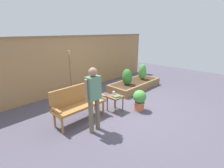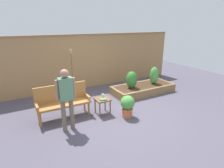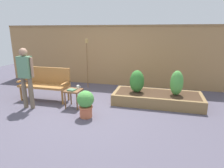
% 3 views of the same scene
% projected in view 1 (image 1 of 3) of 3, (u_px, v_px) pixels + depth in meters
% --- Properties ---
extents(ground_plane, '(14.00, 14.00, 0.00)m').
position_uv_depth(ground_plane, '(126.00, 108.00, 5.25)').
color(ground_plane, '#514C5B').
extents(fence_back, '(8.40, 0.14, 2.16)m').
position_uv_depth(fence_back, '(76.00, 63.00, 6.63)').
color(fence_back, '#A37A4C').
rests_on(fence_back, ground_plane).
extents(garden_bench, '(1.44, 0.48, 0.94)m').
position_uv_depth(garden_bench, '(78.00, 101.00, 4.45)').
color(garden_bench, '#A87038').
rests_on(garden_bench, ground_plane).
extents(side_table, '(0.40, 0.40, 0.48)m').
position_uv_depth(side_table, '(115.00, 99.00, 4.97)').
color(side_table, brown).
rests_on(side_table, ground_plane).
extents(cup_on_table, '(0.11, 0.07, 0.09)m').
position_uv_depth(cup_on_table, '(114.00, 93.00, 5.07)').
color(cup_on_table, silver).
rests_on(cup_on_table, side_table).
extents(book_on_table, '(0.22, 0.21, 0.03)m').
position_uv_depth(book_on_table, '(116.00, 96.00, 4.89)').
color(book_on_table, '#4C7A56').
rests_on(book_on_table, side_table).
extents(potted_boxwood, '(0.40, 0.40, 0.64)m').
position_uv_depth(potted_boxwood, '(139.00, 99.00, 5.02)').
color(potted_boxwood, '#C66642').
rests_on(potted_boxwood, ground_plane).
extents(raised_planter_bed, '(2.40, 1.00, 0.30)m').
position_uv_depth(raised_planter_bed, '(135.00, 85.00, 7.05)').
color(raised_planter_bed, olive).
rests_on(raised_planter_bed, ground_plane).
extents(shrub_near_bench, '(0.40, 0.40, 0.62)m').
position_uv_depth(shrub_near_bench, '(127.00, 77.00, 6.49)').
color(shrub_near_bench, brown).
rests_on(shrub_near_bench, raised_planter_bed).
extents(shrub_far_corner, '(0.34, 0.34, 0.67)m').
position_uv_depth(shrub_far_corner, '(142.00, 72.00, 7.21)').
color(shrub_far_corner, brown).
rests_on(shrub_far_corner, raised_planter_bed).
extents(tiki_torch, '(0.10, 0.10, 1.69)m').
position_uv_depth(tiki_torch, '(70.00, 66.00, 5.71)').
color(tiki_torch, brown).
rests_on(tiki_torch, ground_plane).
extents(person_by_bench, '(0.47, 0.20, 1.56)m').
position_uv_depth(person_by_bench, '(94.00, 95.00, 3.81)').
color(person_by_bench, '#70604C').
rests_on(person_by_bench, ground_plane).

